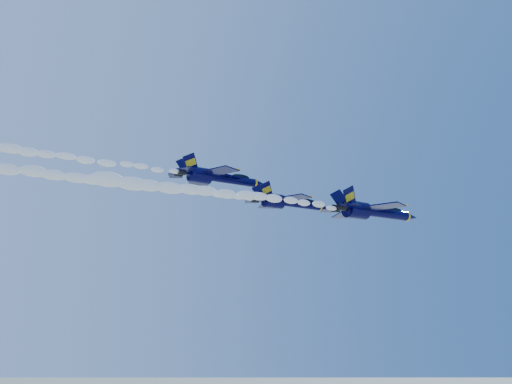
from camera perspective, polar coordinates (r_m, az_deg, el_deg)
jet_lead at (r=90.54m, az=13.22°, el=-2.17°), size 19.89×16.32×7.39m
smoke_trail_jet_lead at (r=73.51m, az=-2.80°, el=-0.29°), size 40.07×2.06×1.85m
jet_second at (r=88.32m, az=3.76°, el=-1.18°), size 16.39×13.44×6.09m
smoke_trail_jet_second at (r=76.20m, az=-13.07°, el=0.82°), size 40.07×1.69×1.53m
jet_third at (r=90.72m, az=-4.37°, el=1.69°), size 18.40×15.09×6.84m
smoke_trail_jet_third at (r=82.22m, az=-21.95°, el=3.96°), size 40.07×1.90×1.71m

